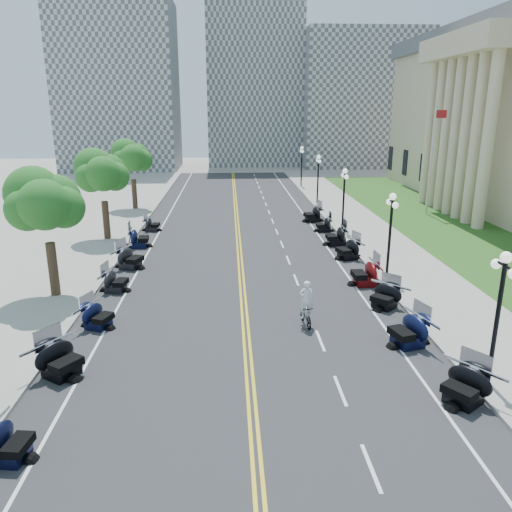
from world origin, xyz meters
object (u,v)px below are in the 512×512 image
object	(u,v)px
flagpole	(431,161)
cyclist_rider	(307,286)
bicycle	(306,315)
motorcycle_n_3	(465,384)

from	to	relation	value
flagpole	cyclist_rider	xyz separation A→B (m)	(-15.20, -24.35, -3.05)
bicycle	motorcycle_n_3	bearing A→B (deg)	-63.48
motorcycle_n_3	bicycle	size ratio (longest dim) A/B	1.19
motorcycle_n_3	flagpole	bearing A→B (deg)	125.07
cyclist_rider	motorcycle_n_3	bearing A→B (deg)	123.87
flagpole	motorcycle_n_3	size ratio (longest dim) A/B	4.93
flagpole	motorcycle_n_3	xyz separation A→B (m)	(-10.76, -30.97, -4.29)
motorcycle_n_3	cyclist_rider	world-z (taller)	cyclist_rider
bicycle	cyclist_rider	world-z (taller)	cyclist_rider
flagpole	bicycle	distance (m)	29.06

